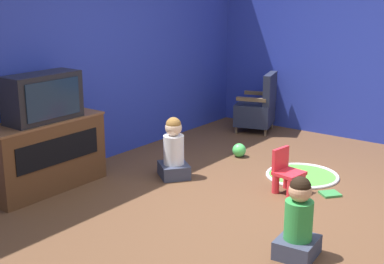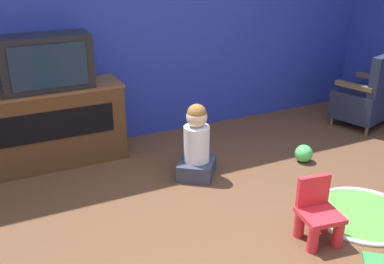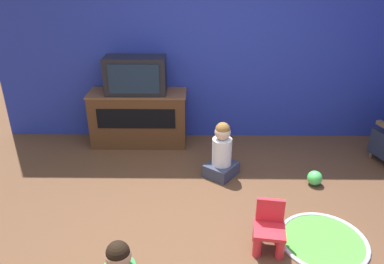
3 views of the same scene
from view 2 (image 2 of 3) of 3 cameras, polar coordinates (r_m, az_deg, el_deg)
ground_plane at (r=3.30m, az=9.08°, el=-13.88°), size 30.00×30.00×0.00m
wall_back at (r=4.68m, az=-7.00°, el=16.35°), size 5.84×0.12×2.88m
tv_cabinet at (r=4.42m, az=-17.17°, el=0.93°), size 1.30×0.47×0.75m
television at (r=4.20m, az=-18.05°, el=8.41°), size 0.78×0.34×0.49m
black_armchair at (r=5.47m, az=21.22°, el=4.11°), size 0.68×0.66×0.86m
yellow_kid_chair at (r=3.33m, az=15.71°, el=-10.30°), size 0.31×0.30×0.46m
play_mat at (r=3.79m, az=20.84°, el=-9.74°), size 0.82×0.82×0.04m
child_watching_center at (r=3.99m, az=0.59°, el=-1.75°), size 0.46×0.46×0.69m
toy_ball at (r=4.47m, az=14.01°, el=-2.65°), size 0.17×0.17×0.17m
book at (r=3.33m, az=22.57°, el=-15.02°), size 0.25×0.25×0.02m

